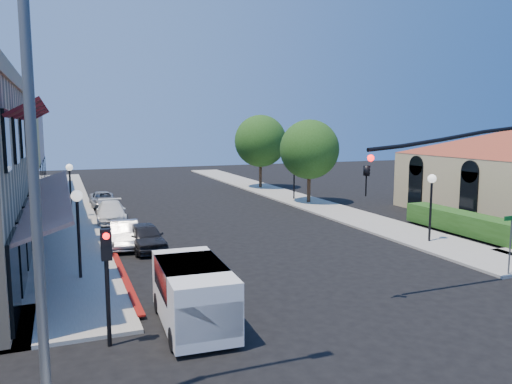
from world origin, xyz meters
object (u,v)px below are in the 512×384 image
object	(u,v)px
cobra_streetlight	(54,166)
street_name_sign	(511,235)
lamppost_right_far	(294,167)
parked_car_b	(125,234)
street_tree_a	(309,149)
lamppost_left_near	(78,212)
parked_car_a	(146,237)
lamppost_left_far	(70,177)
street_tree_b	(261,141)
white_van	(193,291)
signal_mast_arm	(498,179)
secondary_signal	(107,265)
lamppost_right_near	(431,191)
parked_car_c	(111,212)
parked_car_d	(103,199)

from	to	relation	value
cobra_streetlight	street_name_sign	world-z (taller)	cobra_streetlight
lamppost_right_far	parked_car_b	bearing A→B (deg)	-143.19
street_tree_a	cobra_streetlight	distance (m)	29.99
lamppost_left_near	street_tree_a	bearing A→B (deg)	38.98
parked_car_b	parked_car_a	bearing A→B (deg)	-45.73
lamppost_left_near	lamppost_left_far	distance (m)	14.00
street_tree_b	street_name_sign	world-z (taller)	street_tree_b
cobra_streetlight	white_van	bearing A→B (deg)	47.32
signal_mast_arm	lamppost_left_far	size ratio (longest dim) A/B	2.24
street_tree_a	secondary_signal	size ratio (longest dim) A/B	1.95
signal_mast_arm	lamppost_right_near	world-z (taller)	signal_mast_arm
street_tree_b	lamppost_right_far	xyz separation A→B (m)	(-0.30, -8.00, -1.81)
signal_mast_arm	parked_car_b	bearing A→B (deg)	136.34
lamppost_right_far	parked_car_c	world-z (taller)	lamppost_right_far
white_van	parked_car_c	size ratio (longest dim) A/B	1.02
cobra_streetlight	lamppost_right_near	size ratio (longest dim) A/B	2.61
lamppost_left_far	lamppost_right_far	bearing A→B (deg)	6.71
lamppost_right_near	parked_car_a	world-z (taller)	lamppost_right_near
parked_car_a	secondary_signal	bearing A→B (deg)	-107.19
street_tree_a	lamppost_left_far	distance (m)	17.36
parked_car_c	parked_car_d	bearing A→B (deg)	93.83
parked_car_c	lamppost_left_near	bearing A→B (deg)	-97.02
lamppost_right_near	street_tree_b	bearing A→B (deg)	89.28
cobra_streetlight	street_name_sign	distance (m)	17.54
street_tree_a	street_name_sign	world-z (taller)	street_tree_a
street_name_sign	parked_car_a	distance (m)	16.14
parked_car_d	lamppost_right_far	bearing A→B (deg)	-9.33
white_van	parked_car_a	distance (m)	9.99
parked_car_a	parked_car_d	bearing A→B (deg)	90.44
parked_car_a	street_name_sign	bearing A→B (deg)	-40.16
parked_car_c	parked_car_d	world-z (taller)	parked_car_c
secondary_signal	street_tree_a	bearing A→B (deg)	50.79
street_tree_b	signal_mast_arm	bearing A→B (deg)	-95.51
parked_car_a	parked_car_d	xyz separation A→B (m)	(-0.87, 14.45, -0.11)
secondary_signal	cobra_streetlight	world-z (taller)	cobra_streetlight
street_tree_b	parked_car_a	world-z (taller)	street_tree_b
parked_car_a	parked_car_c	distance (m)	8.11
secondary_signal	parked_car_d	size ratio (longest dim) A/B	0.85
street_tree_a	lamppost_right_near	world-z (taller)	street_tree_a
signal_mast_arm	parked_car_c	distance (m)	22.36
street_name_sign	lamppost_right_near	xyz separation A→B (m)	(1.00, 5.80, 1.04)
parked_car_b	secondary_signal	bearing A→B (deg)	-93.61
lamppost_left_far	lamppost_right_far	xyz separation A→B (m)	(17.00, 2.00, 0.00)
signal_mast_arm	lamppost_right_far	xyz separation A→B (m)	(2.64, 22.50, -1.35)
street_tree_a	secondary_signal	xyz separation A→B (m)	(-16.80, -20.59, -1.88)
street_tree_b	secondary_signal	world-z (taller)	street_tree_b
street_tree_b	lamppost_left_near	world-z (taller)	street_tree_b
lamppost_left_near	white_van	world-z (taller)	lamppost_left_near
signal_mast_arm	lamppost_left_near	xyz separation A→B (m)	(-14.36, 6.50, -1.35)
cobra_streetlight	parked_car_d	distance (m)	28.92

